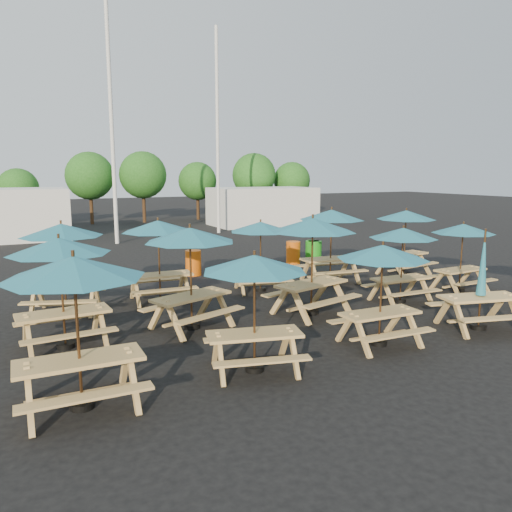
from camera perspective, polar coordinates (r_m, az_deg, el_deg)
name	(u,v)px	position (r m, az deg, el deg)	size (l,w,h in m)	color
ground	(278,301)	(14.58, 2.59, -5.16)	(120.00, 120.00, 0.00)	black
picnic_unit_0	(74,277)	(8.10, -20.06, -2.25)	(2.17, 2.17, 2.48)	tan
picnic_unit_1	(59,253)	(11.09, -21.55, 0.36)	(2.25, 2.25, 2.40)	tan
picnic_unit_2	(62,236)	(13.92, -21.33, 2.20)	(2.67, 2.67, 2.41)	tan
picnic_unit_3	(254,270)	(9.11, -0.19, -1.66)	(2.36, 2.36, 2.25)	tan
picnic_unit_4	(190,241)	(11.74, -7.55, 1.70)	(2.75, 2.75, 2.46)	tan
picnic_unit_5	(158,231)	(14.51, -11.12, 2.81)	(2.16, 2.16, 2.37)	tan
picnic_unit_6	(382,258)	(10.86, 14.26, -0.25)	(1.99, 1.99, 2.22)	tan
picnic_unit_7	(313,231)	(12.93, 6.48, 2.87)	(2.74, 2.74, 2.57)	tan
picnic_unit_8	(261,231)	(15.45, 0.53, 2.88)	(2.28, 2.28, 2.21)	tan
picnic_unit_9	(481,289)	(12.95, 24.34, -3.41)	(2.23, 2.05, 2.42)	tan
picnic_unit_10	(403,238)	(14.68, 16.46, 2.02)	(1.95, 1.95, 2.18)	tan
picnic_unit_11	(331,219)	(16.86, 8.62, 4.17)	(2.40, 2.40, 2.49)	tan
picnic_unit_13	(463,233)	(16.67, 22.58, 2.46)	(1.97, 1.97, 2.15)	tan
picnic_unit_14	(406,219)	(18.72, 16.78, 4.09)	(2.37, 2.37, 2.37)	tan
waste_bin_0	(76,271)	(17.56, -19.89, -1.66)	(0.57, 0.57, 0.91)	#1E8D19
waste_bin_1	(193,263)	(18.18, -7.18, -0.78)	(0.57, 0.57, 0.91)	#D4560C
waste_bin_2	(293,253)	(20.37, 4.27, 0.39)	(0.57, 0.57, 0.91)	#D4560C
waste_bin_3	(312,252)	(20.66, 6.46, 0.49)	(0.57, 0.57, 0.91)	#1E8D19
waste_bin_4	(315,252)	(20.60, 6.70, 0.46)	(0.57, 0.57, 0.91)	#1E8D19
mast_0	(112,125)	(26.90, -16.17, 14.14)	(0.20, 0.20, 12.00)	silver
mast_1	(217,133)	(30.61, -4.43, 13.89)	(0.20, 0.20, 12.00)	silver
event_tent_1	(262,206)	(35.19, 0.72, 5.70)	(7.00, 4.00, 2.60)	silver
tree_2	(18,189)	(36.05, -25.55, 6.97)	(2.59, 2.59, 3.93)	#382314
tree_3	(90,176)	(37.43, -18.48, 8.68)	(3.36, 3.36, 5.09)	#382314
tree_4	(143,175)	(37.65, -12.81, 9.01)	(3.41, 3.41, 5.17)	#382314
tree_5	(197,181)	(39.27, -6.71, 8.49)	(2.94, 2.94, 4.45)	#382314
tree_6	(254,175)	(39.15, -0.22, 9.22)	(3.38, 3.38, 5.13)	#382314
tree_7	(292,181)	(40.77, 4.11, 8.60)	(2.95, 2.95, 4.48)	#382314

